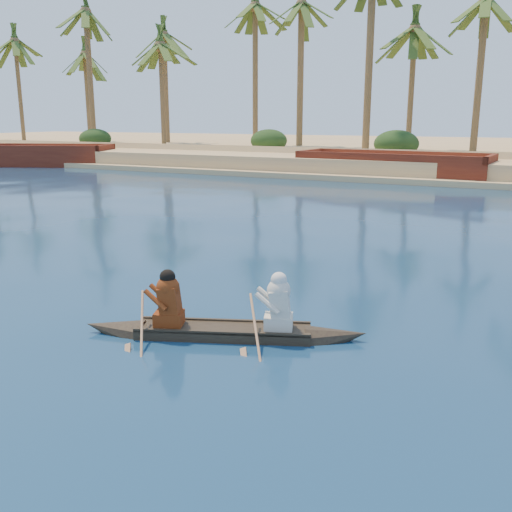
% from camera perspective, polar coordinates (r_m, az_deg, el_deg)
% --- Properties ---
extents(ground, '(160.00, 160.00, 0.00)m').
position_cam_1_polar(ground, '(17.79, -16.48, 0.31)').
color(ground, '#0A2246').
rests_on(ground, ground).
extents(sandy_embankment, '(150.00, 51.00, 1.50)m').
position_cam_1_polar(sandy_embankment, '(60.74, 15.51, 9.96)').
color(sandy_embankment, '#D8BC7A').
rests_on(sandy_embankment, ground).
extents(palm_grove, '(110.00, 14.00, 16.00)m').
position_cam_1_polar(palm_grove, '(49.21, 13.18, 18.06)').
color(palm_grove, '#31521D').
rests_on(palm_grove, ground).
extents(shrub_cluster, '(100.00, 6.00, 2.40)m').
position_cam_1_polar(shrub_cluster, '(45.74, 11.65, 9.96)').
color(shrub_cluster, '#223C15').
rests_on(shrub_cluster, ground).
extents(canoe, '(5.13, 2.55, 1.44)m').
position_cam_1_polar(canoe, '(10.56, -3.29, -6.63)').
color(canoe, '#352E1D').
rests_on(canoe, ground).
extents(barge_left, '(12.97, 8.47, 2.05)m').
position_cam_1_polar(barge_left, '(52.28, -21.06, 9.24)').
color(barge_left, maroon).
rests_on(barge_left, ground).
extents(barge_mid, '(12.53, 4.87, 2.05)m').
position_cam_1_polar(barge_mid, '(38.99, 13.51, 8.56)').
color(barge_mid, maroon).
rests_on(barge_mid, ground).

